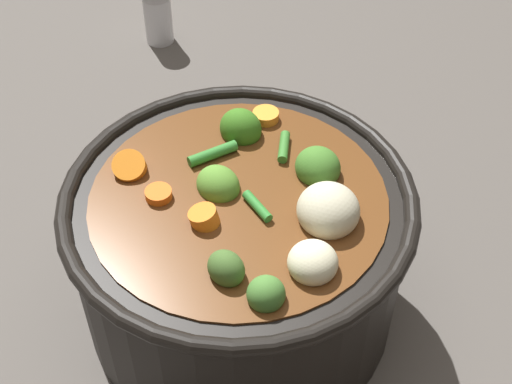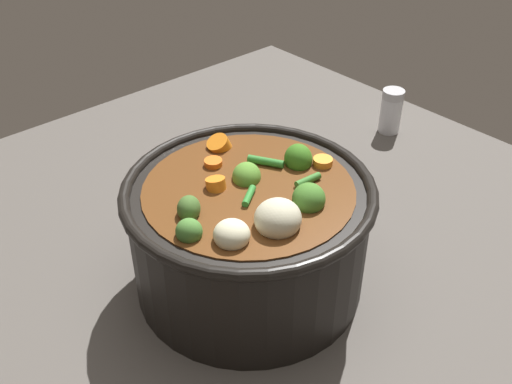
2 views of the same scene
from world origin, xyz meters
name	(u,v)px [view 1 (image 1 of 2)]	position (x,y,z in m)	size (l,w,h in m)	color
ground_plane	(241,303)	(0.00, 0.00, 0.00)	(1.10, 1.10, 0.00)	#514C47
cooking_pot	(240,250)	(0.00, 0.00, 0.08)	(0.29, 0.29, 0.17)	black
salt_shaker	(158,15)	(0.43, 0.12, 0.04)	(0.04, 0.04, 0.08)	silver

